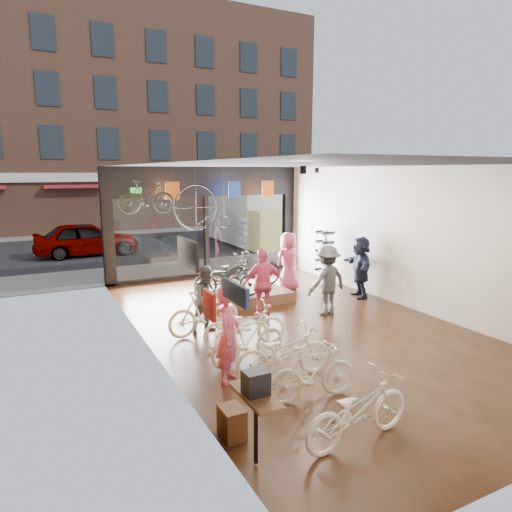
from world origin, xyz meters
TOP-DOWN VIEW (x-y plane):
  - ground_plane at (0.00, 0.00)m, footprint 7.00×12.00m
  - ceiling at (0.00, 0.00)m, footprint 7.00×12.00m
  - wall_left at (-3.52, 0.00)m, footprint 0.04×12.00m
  - wall_right at (3.52, 0.00)m, footprint 0.04×12.00m
  - storefront at (0.00, 6.00)m, footprint 7.00×0.26m
  - exit_sign at (-2.40, 5.88)m, footprint 0.35×0.06m
  - street_road at (0.00, 15.00)m, footprint 30.00×18.00m
  - sidewalk_near at (0.00, 7.20)m, footprint 30.00×2.40m
  - sidewalk_far at (0.00, 19.00)m, footprint 30.00×2.00m
  - opposite_building at (0.00, 21.50)m, footprint 26.00×5.00m
  - street_car at (-3.31, 12.00)m, footprint 4.34×1.74m
  - box_truck at (4.47, 11.00)m, footprint 2.36×7.08m
  - floor_bike_0 at (-1.79, -4.48)m, footprint 1.85×0.78m
  - floor_bike_1 at (-1.68, -3.21)m, footprint 1.61×0.62m
  - floor_bike_2 at (-1.70, -2.30)m, footprint 1.87×0.84m
  - floor_bike_3 at (-1.99, -1.47)m, footprint 1.67×0.63m
  - floor_bike_4 at (-1.68, -0.66)m, footprint 1.86×0.87m
  - floor_bike_5 at (-2.18, 0.42)m, footprint 1.76×0.61m
  - display_platform at (-0.18, 2.55)m, footprint 2.40×1.80m
  - display_bike_left at (-0.85, 2.14)m, footprint 1.94×1.33m
  - display_bike_mid at (0.20, 2.65)m, footprint 1.85×0.62m
  - display_bike_right at (-0.39, 3.03)m, footprint 1.84×1.20m
  - customer_0 at (-2.63, -1.99)m, footprint 0.72×0.75m
  - customer_1 at (-2.07, 0.54)m, footprint 0.87×0.74m
  - customer_2 at (-0.47, 0.81)m, footprint 1.09×0.55m
  - customer_3 at (1.16, 0.38)m, footprint 1.24×0.82m
  - customer_4 at (1.46, 2.82)m, footprint 0.98×0.73m
  - customer_5 at (3.00, 1.30)m, footprint 1.05×1.76m
  - sunglasses_rack at (2.95, 3.03)m, footprint 0.58×0.51m
  - wall_merch at (-3.38, -3.50)m, footprint 0.40×2.40m
  - penny_farthing at (-0.57, 4.53)m, footprint 1.78×0.06m
  - hung_bike at (-2.47, 4.20)m, footprint 1.62×0.64m
  - jersey_left at (-1.40, 5.20)m, footprint 0.45×0.03m
  - jersey_mid at (0.75, 5.20)m, footprint 0.45×0.03m
  - jersey_right at (2.02, 5.20)m, footprint 0.45×0.03m

SIDE VIEW (x-z plane):
  - ground_plane at x=0.00m, z-range -0.04..0.00m
  - street_road at x=0.00m, z-range -0.02..0.00m
  - sidewalk_near at x=0.00m, z-range 0.00..0.12m
  - sidewalk_far at x=0.00m, z-range 0.00..0.12m
  - display_platform at x=-0.18m, z-range 0.00..0.30m
  - floor_bike_4 at x=-1.68m, z-range 0.00..0.94m
  - floor_bike_1 at x=-1.68m, z-range 0.00..0.94m
  - floor_bike_0 at x=-1.79m, z-range 0.00..0.95m
  - floor_bike_2 at x=-1.70m, z-range 0.00..0.95m
  - floor_bike_3 at x=-1.99m, z-range 0.00..0.98m
  - floor_bike_5 at x=-2.18m, z-range 0.00..1.04m
  - street_car at x=-3.31m, z-range 0.00..1.48m
  - display_bike_right at x=-0.39m, z-range 0.30..1.21m
  - display_bike_left at x=-0.85m, z-range 0.30..1.27m
  - customer_1 at x=-2.07m, z-range 0.00..1.57m
  - display_bike_mid at x=0.20m, z-range 0.30..1.39m
  - customer_0 at x=-2.63m, z-range 0.00..1.72m
  - sunglasses_rack at x=2.95m, z-range 0.00..1.78m
  - customer_2 at x=-0.47m, z-range 0.00..1.80m
  - customer_5 at x=3.00m, z-range 0.00..1.80m
  - customer_3 at x=1.16m, z-range 0.00..1.80m
  - customer_4 at x=1.46m, z-range 0.00..1.83m
  - wall_merch at x=-3.38m, z-range 0.00..2.60m
  - box_truck at x=4.47m, z-range 0.00..2.79m
  - wall_left at x=-3.52m, z-range 0.00..3.80m
  - wall_right at x=3.52m, z-range 0.00..3.80m
  - storefront at x=0.00m, z-range 0.00..3.80m
  - penny_farthing at x=-0.57m, z-range 1.79..3.21m
  - hung_bike at x=-2.47m, z-range 2.45..3.40m
  - exit_sign at x=-2.40m, z-range 2.96..3.14m
  - jersey_left at x=-1.40m, z-range 2.77..3.32m
  - jersey_mid at x=0.75m, z-range 2.77..3.32m
  - jersey_right at x=2.02m, z-range 2.77..3.32m
  - ceiling at x=0.00m, z-range 3.80..3.84m
  - opposite_building at x=0.00m, z-range 0.00..14.00m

